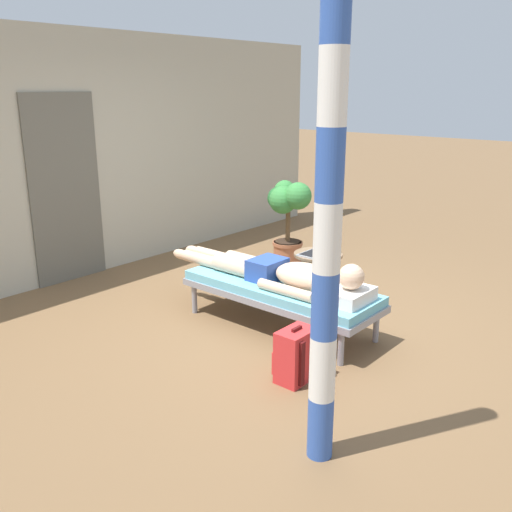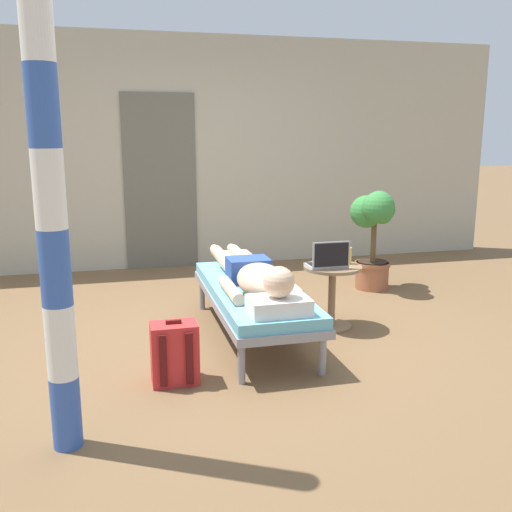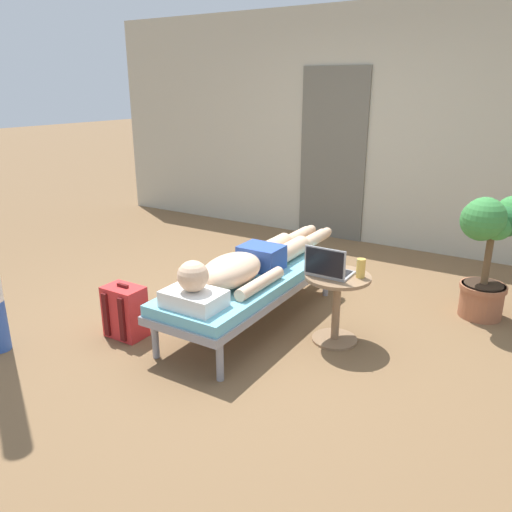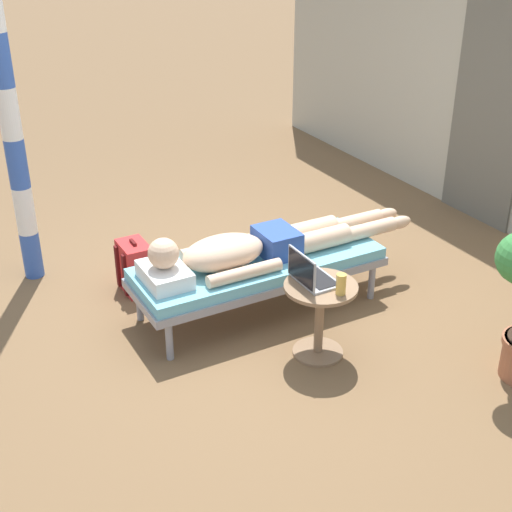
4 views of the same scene
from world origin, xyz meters
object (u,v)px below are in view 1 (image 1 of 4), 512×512
Objects in this scene: drink_glass at (323,243)px; porch_post at (327,238)px; backpack at (296,356)px; lounge_chair at (280,291)px; potted_plant at (288,210)px; person_reclining at (284,273)px; side_table at (317,269)px; laptop at (319,250)px.

porch_post is at bearing -146.03° from drink_glass.
backpack is at bearing 45.86° from porch_post.
drink_glass is 0.05× the size of porch_post.
porch_post is at bearing -134.58° from lounge_chair.
person_reclining is at bearing -143.62° from potted_plant.
side_table is 3.78× the size of drink_glass.
backpack is (-0.69, -0.69, -0.15)m from lounge_chair.
potted_plant is (0.84, 1.01, 0.32)m from side_table.
person_reclining reaches higher than backpack.
porch_post reaches higher than lounge_chair.
backpack is at bearing -150.96° from side_table.
potted_plant reaches higher than backpack.
laptop is 1.56m from backpack.
backpack is 1.45m from porch_post.
drink_glass is (0.15, 0.04, 0.24)m from side_table.
drink_glass is 0.13× the size of potted_plant.
side_table is at bearing 9.63° from person_reclining.
side_table is at bearing 35.10° from porch_post.
drink_glass is at bearing 8.03° from lounge_chair.
side_table reaches higher than backpack.
potted_plant is (2.23, 1.78, 0.48)m from backpack.
person_reclining is 0.81× the size of porch_post.
laptop is 2.24× the size of drink_glass.
drink_glass reaches higher than backpack.
potted_plant is at bearing 38.67° from backpack.
porch_post reaches higher than laptop.
person_reclining is 1.00m from backpack.
person_reclining is 0.72m from side_table.
laptop is (-0.06, -0.05, 0.23)m from side_table.
porch_post is (-2.01, -1.41, 0.98)m from side_table.
person_reclining is 1.92m from potted_plant.
backpack reaches higher than lounge_chair.
porch_post is (-1.95, -1.36, 0.75)m from laptop.
person_reclining is at bearing 43.27° from backpack.
lounge_chair is at bearing 90.00° from person_reclining.
laptop is at bearing -139.48° from side_table.
person_reclining is 5.12× the size of backpack.
potted_plant is at bearing 49.72° from laptop.
side_table is 0.20× the size of porch_post.
side_table is at bearing 6.31° from lounge_chair.
lounge_chair is at bearing 45.42° from porch_post.
potted_plant is (0.90, 1.07, 0.10)m from laptop.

